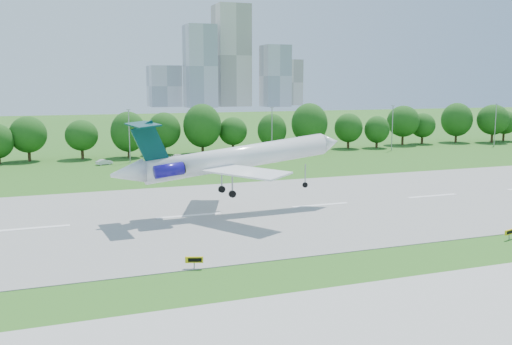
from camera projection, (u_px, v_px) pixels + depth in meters
name	position (u px, v px, depth m)	size (l,w,h in m)	color
ground	(425.00, 251.00, 61.48)	(600.00, 600.00, 0.00)	#245616
runway	(320.00, 205.00, 84.66)	(400.00, 45.00, 0.08)	gray
tree_line	(203.00, 130.00, 145.83)	(288.40, 8.40, 10.40)	#382314
light_poles	(204.00, 133.00, 135.68)	(175.90, 0.25, 12.19)	gray
skyline	(227.00, 68.00, 453.16)	(127.00, 52.00, 80.00)	#B2B2B7
airliner	(227.00, 158.00, 78.39)	(34.29, 24.77, 10.70)	white
taxi_sign_left	(194.00, 260.00, 55.48)	(1.74, 0.74, 1.24)	gray
taxi_sign_right	(509.00, 232.00, 66.03)	(1.68, 0.64, 1.19)	gray
service_vehicle_a	(104.00, 162.00, 127.08)	(1.29, 3.69, 1.22)	silver
service_vehicle_b	(179.00, 157.00, 136.45)	(1.56, 3.89, 1.32)	silver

